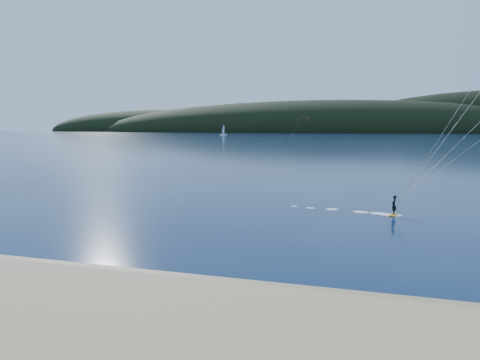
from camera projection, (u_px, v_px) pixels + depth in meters
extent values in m
plane|color=#071637|center=(105.00, 316.00, 18.23)|extent=(1800.00, 1800.00, 0.00)
cube|color=#927F55|center=(153.00, 279.00, 22.53)|extent=(220.00, 2.50, 0.10)
ellipsoid|color=black|center=(318.00, 132.00, 719.96)|extent=(840.00, 280.00, 110.00)
ellipsoid|color=black|center=(162.00, 131.00, 864.12)|extent=(520.00, 220.00, 90.00)
cube|color=gold|center=(393.00, 215.00, 39.20)|extent=(0.91, 1.58, 0.09)
imported|color=black|center=(394.00, 205.00, 39.07)|extent=(0.63, 0.78, 1.85)
cylinder|color=gray|center=(466.00, 135.00, 34.97)|extent=(0.02, 0.02, 16.48)
cube|color=gold|center=(288.00, 142.00, 227.06)|extent=(0.82, 1.27, 0.07)
imported|color=black|center=(288.00, 141.00, 226.96)|extent=(0.80, 0.89, 1.50)
cylinder|color=gray|center=(295.00, 131.00, 222.50)|extent=(0.02, 0.02, 14.60)
cube|color=white|center=(223.00, 135.00, 436.21)|extent=(8.36, 5.64, 1.40)
cylinder|color=white|center=(223.00, 130.00, 435.51)|extent=(0.20, 0.20, 11.00)
cube|color=white|center=(224.00, 130.00, 436.84)|extent=(1.12, 2.40, 8.00)
cube|color=white|center=(223.00, 132.00, 434.23)|extent=(0.87, 1.85, 5.00)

